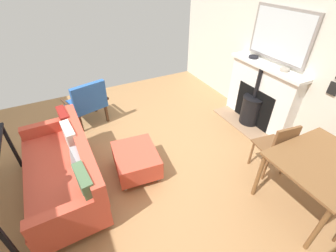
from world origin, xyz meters
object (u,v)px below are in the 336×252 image
at_px(mantel_bowl_near, 254,57).
at_px(mantel_bowl_far, 285,70).
at_px(fireplace, 258,98).
at_px(ottoman, 136,160).
at_px(dining_table, 323,167).
at_px(dining_chair_near_fireplace, 277,146).
at_px(armchair_accent, 87,101).
at_px(sofa, 65,169).

height_order(mantel_bowl_near, mantel_bowl_far, mantel_bowl_far).
xyz_separation_m(fireplace, ottoman, (2.43, 0.20, -0.27)).
xyz_separation_m(dining_table, dining_chair_near_fireplace, (0.01, -0.58, -0.13)).
bearing_deg(fireplace, armchair_accent, -26.13).
bearing_deg(ottoman, mantel_bowl_near, -167.51).
distance_m(mantel_bowl_near, sofa, 3.48).
bearing_deg(armchair_accent, sofa, 67.68).
relative_size(fireplace, sofa, 0.81).
height_order(fireplace, mantel_bowl_far, mantel_bowl_far).
bearing_deg(armchair_accent, fireplace, 153.87).
height_order(sofa, dining_chair_near_fireplace, dining_chair_near_fireplace).
bearing_deg(sofa, dining_chair_near_fireplace, 158.34).
bearing_deg(dining_chair_near_fireplace, armchair_accent, -50.50).
height_order(mantel_bowl_near, ottoman, mantel_bowl_near).
height_order(sofa, dining_table, sofa).
bearing_deg(dining_chair_near_fireplace, dining_table, 91.13).
distance_m(mantel_bowl_near, armchair_accent, 3.04).
height_order(mantel_bowl_far, dining_chair_near_fireplace, mantel_bowl_far).
relative_size(sofa, dining_table, 1.68).
distance_m(ottoman, dining_table, 2.28).
distance_m(sofa, dining_table, 3.07).
relative_size(mantel_bowl_far, armchair_accent, 0.17).
height_order(ottoman, armchair_accent, armchair_accent).
relative_size(fireplace, dining_table, 1.36).
bearing_deg(dining_table, sofa, -31.79).
relative_size(armchair_accent, dining_chair_near_fireplace, 1.00).
height_order(mantel_bowl_near, dining_chair_near_fireplace, mantel_bowl_near).
bearing_deg(fireplace, dining_table, 66.37).
relative_size(mantel_bowl_far, dining_chair_near_fireplace, 0.17).
bearing_deg(mantel_bowl_far, mantel_bowl_near, -90.00).
relative_size(mantel_bowl_near, sofa, 0.09).
height_order(sofa, ottoman, sofa).
bearing_deg(mantel_bowl_far, ottoman, -2.57).
xyz_separation_m(ottoman, dining_chair_near_fireplace, (-1.69, 0.89, 0.28)).
height_order(mantel_bowl_near, sofa, mantel_bowl_near).
distance_m(fireplace, mantel_bowl_near, 0.73).
bearing_deg(dining_table, mantel_bowl_far, -119.41).
xyz_separation_m(mantel_bowl_near, armchair_accent, (2.79, -1.00, -0.67)).
relative_size(mantel_bowl_far, sofa, 0.08).
bearing_deg(dining_table, mantel_bowl_near, -110.82).
xyz_separation_m(sofa, armchair_accent, (-0.58, -1.41, 0.13)).
bearing_deg(armchair_accent, mantel_bowl_near, 160.23).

